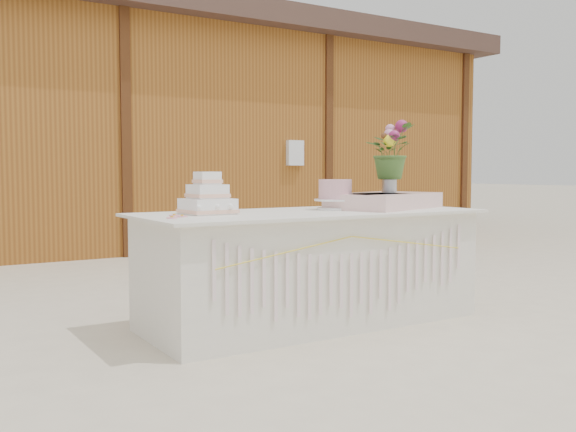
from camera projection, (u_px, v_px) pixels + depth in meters
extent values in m
plane|color=beige|center=(311.00, 322.00, 4.44)|extent=(80.00, 80.00, 0.00)
cube|color=brown|center=(83.00, 140.00, 9.41)|extent=(12.00, 4.00, 3.00)
cube|color=#402B24|center=(80.00, 26.00, 9.30)|extent=(12.60, 4.60, 0.30)
cube|color=silver|center=(311.00, 268.00, 4.41)|extent=(2.28, 0.88, 0.75)
cube|color=silver|center=(311.00, 213.00, 4.39)|extent=(2.40, 1.00, 0.02)
cube|color=white|center=(208.00, 206.00, 4.10)|extent=(0.30, 0.30, 0.10)
cube|color=#FFBEA1|center=(208.00, 211.00, 4.10)|extent=(0.31, 0.31, 0.02)
cube|color=white|center=(207.00, 191.00, 4.09)|extent=(0.21, 0.21, 0.09)
cube|color=#FFBEA1|center=(207.00, 195.00, 4.09)|extent=(0.23, 0.23, 0.02)
cube|color=white|center=(207.00, 178.00, 4.09)|extent=(0.14, 0.14, 0.08)
cube|color=#FFBEA1|center=(207.00, 181.00, 4.09)|extent=(0.15, 0.15, 0.02)
cylinder|color=white|center=(335.00, 209.00, 4.56)|extent=(0.26, 0.26, 0.02)
cylinder|color=white|center=(335.00, 204.00, 4.56)|extent=(0.07, 0.07, 0.05)
cylinder|color=white|center=(335.00, 200.00, 4.56)|extent=(0.30, 0.30, 0.01)
cylinder|color=#CA929C|center=(335.00, 189.00, 4.55)|extent=(0.23, 0.23, 0.14)
cube|color=beige|center=(385.00, 201.00, 4.73)|extent=(1.01, 0.79, 0.11)
cylinder|color=silver|center=(389.00, 183.00, 4.81)|extent=(0.11, 0.11, 0.15)
imported|color=#3D6428|center=(390.00, 145.00, 4.79)|extent=(0.49, 0.47, 0.42)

